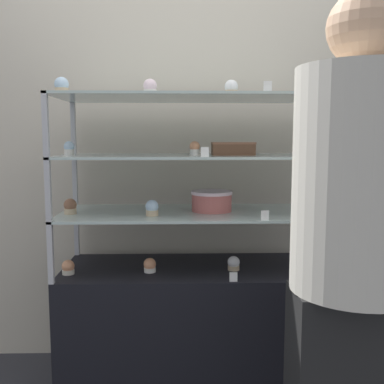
# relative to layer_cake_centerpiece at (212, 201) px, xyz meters

# --- Properties ---
(back_wall) EXTENTS (8.00, 0.05, 2.60)m
(back_wall) POSITION_rel_layer_cake_centerpiece_xyz_m (-0.10, 0.39, 0.32)
(back_wall) COLOR beige
(back_wall) RESTS_ON ground_plane
(display_base) EXTENTS (1.30, 0.53, 0.64)m
(display_base) POSITION_rel_layer_cake_centerpiece_xyz_m (-0.10, -0.02, -0.66)
(display_base) COLOR black
(display_base) RESTS_ON ground_plane
(display_riser_lower) EXTENTS (1.30, 0.53, 0.28)m
(display_riser_lower) POSITION_rel_layer_cake_centerpiece_xyz_m (-0.10, -0.02, -0.07)
(display_riser_lower) COLOR #B7B7BC
(display_riser_lower) RESTS_ON display_base
(display_riser_middle) EXTENTS (1.30, 0.53, 0.28)m
(display_riser_middle) POSITION_rel_layer_cake_centerpiece_xyz_m (-0.10, -0.02, 0.22)
(display_riser_middle) COLOR #B7B7BC
(display_riser_middle) RESTS_ON display_riser_lower
(display_riser_upper) EXTENTS (1.30, 0.53, 0.28)m
(display_riser_upper) POSITION_rel_layer_cake_centerpiece_xyz_m (-0.10, -0.02, 0.50)
(display_riser_upper) COLOR #B7B7BC
(display_riser_upper) RESTS_ON display_riser_middle
(layer_cake_centerpiece) EXTENTS (0.21, 0.21, 0.10)m
(layer_cake_centerpiece) POSITION_rel_layer_cake_centerpiece_xyz_m (0.00, 0.00, 0.00)
(layer_cake_centerpiece) COLOR #C66660
(layer_cake_centerpiece) RESTS_ON display_riser_lower
(sheet_cake_frosted) EXTENTS (0.21, 0.14, 0.06)m
(sheet_cake_frosted) POSITION_rel_layer_cake_centerpiece_xyz_m (0.10, -0.04, 0.26)
(sheet_cake_frosted) COLOR brown
(sheet_cake_frosted) RESTS_ON display_riser_middle
(cupcake_0) EXTENTS (0.06, 0.06, 0.07)m
(cupcake_0) POSITION_rel_layer_cake_centerpiece_xyz_m (-0.70, -0.13, -0.30)
(cupcake_0) COLOR beige
(cupcake_0) RESTS_ON display_base
(cupcake_1) EXTENTS (0.06, 0.06, 0.07)m
(cupcake_1) POSITION_rel_layer_cake_centerpiece_xyz_m (-0.31, -0.10, -0.30)
(cupcake_1) COLOR white
(cupcake_1) RESTS_ON display_base
(cupcake_2) EXTENTS (0.06, 0.06, 0.07)m
(cupcake_2) POSITION_rel_layer_cake_centerpiece_xyz_m (0.11, -0.08, -0.30)
(cupcake_2) COLOR #CCB28C
(cupcake_2) RESTS_ON display_base
(cupcake_3) EXTENTS (0.06, 0.06, 0.07)m
(cupcake_3) POSITION_rel_layer_cake_centerpiece_xyz_m (0.48, -0.11, -0.30)
(cupcake_3) COLOR #CCB28C
(cupcake_3) RESTS_ON display_base
(price_tag_0) EXTENTS (0.04, 0.00, 0.04)m
(price_tag_0) POSITION_rel_layer_cake_centerpiece_xyz_m (0.08, -0.26, -0.31)
(price_tag_0) COLOR white
(price_tag_0) RESTS_ON display_base
(cupcake_4) EXTENTS (0.06, 0.06, 0.08)m
(cupcake_4) POSITION_rel_layer_cake_centerpiece_xyz_m (-0.69, -0.07, -0.02)
(cupcake_4) COLOR #CCB28C
(cupcake_4) RESTS_ON display_riser_lower
(cupcake_5) EXTENTS (0.06, 0.06, 0.08)m
(cupcake_5) POSITION_rel_layer_cake_centerpiece_xyz_m (-0.29, -0.13, -0.02)
(cupcake_5) COLOR #CCB28C
(cupcake_5) RESTS_ON display_riser_lower
(cupcake_6) EXTENTS (0.06, 0.06, 0.08)m
(cupcake_6) POSITION_rel_layer_cake_centerpiece_xyz_m (0.49, -0.14, -0.02)
(cupcake_6) COLOR #CCB28C
(cupcake_6) RESTS_ON display_riser_lower
(price_tag_1) EXTENTS (0.04, 0.00, 0.04)m
(price_tag_1) POSITION_rel_layer_cake_centerpiece_xyz_m (0.22, -0.26, -0.03)
(price_tag_1) COLOR white
(price_tag_1) RESTS_ON display_riser_lower
(cupcake_7) EXTENTS (0.05, 0.05, 0.07)m
(cupcake_7) POSITION_rel_layer_cake_centerpiece_xyz_m (-0.69, -0.06, 0.27)
(cupcake_7) COLOR white
(cupcake_7) RESTS_ON display_riser_middle
(cupcake_8) EXTENTS (0.05, 0.05, 0.07)m
(cupcake_8) POSITION_rel_layer_cake_centerpiece_xyz_m (-0.09, -0.07, 0.27)
(cupcake_8) COLOR white
(cupcake_8) RESTS_ON display_riser_middle
(cupcake_9) EXTENTS (0.05, 0.05, 0.07)m
(cupcake_9) POSITION_rel_layer_cake_centerpiece_xyz_m (0.50, -0.11, 0.27)
(cupcake_9) COLOR #CCB28C
(cupcake_9) RESTS_ON display_riser_middle
(price_tag_2) EXTENTS (0.04, 0.00, 0.04)m
(price_tag_2) POSITION_rel_layer_cake_centerpiece_xyz_m (-0.05, -0.26, 0.25)
(price_tag_2) COLOR white
(price_tag_2) RESTS_ON display_riser_middle
(cupcake_10) EXTENTS (0.06, 0.06, 0.07)m
(cupcake_10) POSITION_rel_layer_cake_centerpiece_xyz_m (-0.70, -0.15, 0.55)
(cupcake_10) COLOR #CCB28C
(cupcake_10) RESTS_ON display_riser_upper
(cupcake_11) EXTENTS (0.06, 0.06, 0.07)m
(cupcake_11) POSITION_rel_layer_cake_centerpiece_xyz_m (-0.30, -0.09, 0.55)
(cupcake_11) COLOR white
(cupcake_11) RESTS_ON display_riser_upper
(cupcake_12) EXTENTS (0.06, 0.06, 0.07)m
(cupcake_12) POSITION_rel_layer_cake_centerpiece_xyz_m (0.09, -0.07, 0.55)
(cupcake_12) COLOR #CCB28C
(cupcake_12) RESTS_ON display_riser_upper
(cupcake_13) EXTENTS (0.06, 0.06, 0.07)m
(cupcake_13) POSITION_rel_layer_cake_centerpiece_xyz_m (0.50, -0.07, 0.55)
(cupcake_13) COLOR beige
(cupcake_13) RESTS_ON display_riser_upper
(price_tag_3) EXTENTS (0.04, 0.00, 0.04)m
(price_tag_3) POSITION_rel_layer_cake_centerpiece_xyz_m (0.22, -0.26, 0.54)
(price_tag_3) COLOR white
(price_tag_3) RESTS_ON display_riser_upper
(customer_figure) EXTENTS (0.41, 0.41, 1.74)m
(customer_figure) POSITION_rel_layer_cake_centerpiece_xyz_m (0.40, -0.85, -0.05)
(customer_figure) COLOR black
(customer_figure) RESTS_ON ground_plane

